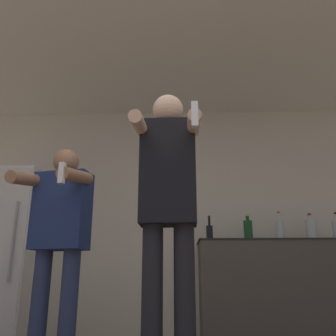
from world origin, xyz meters
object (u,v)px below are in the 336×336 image
Objects in this scene: refrigerator at (8,253)px; bottle_short_whiskey at (248,230)px; bottle_dark_rum at (280,230)px; bottle_tall_gin at (210,232)px; bottle_green_wine at (311,229)px; person_woman_foreground at (168,200)px; person_man_side at (59,228)px.

refrigerator reaches higher than bottle_short_whiskey.
refrigerator is 2.81m from bottle_dark_rum.
bottle_short_whiskey is (0.40, -0.00, 0.02)m from bottle_tall_gin.
bottle_dark_rum reaches higher than bottle_short_whiskey.
bottle_green_wine is 0.17× the size of person_woman_foreground.
bottle_short_whiskey is at bearing 180.00° from bottle_dark_rum.
person_woman_foreground reaches higher than bottle_dark_rum.
bottle_green_wine is at bearing -0.00° from bottle_short_whiskey.
person_woman_foreground is at bearing -113.88° from bottle_short_whiskey.
person_man_side reaches higher than bottle_tall_gin.
bottle_green_wine is 1.01× the size of bottle_short_whiskey.
bottle_green_wine is at bearing 29.05° from person_man_side.
person_woman_foreground reaches higher than bottle_tall_gin.
bottle_short_whiskey is at bearing 38.06° from person_man_side.
person_woman_foreground reaches higher than bottle_green_wine.
person_man_side is at bearing -133.64° from bottle_tall_gin.
bottle_tall_gin is at bearing 77.83° from person_woman_foreground.
bottle_green_wine is 0.19× the size of person_man_side.
refrigerator is 3.13m from bottle_green_wine.
bottle_green_wine is 1.05m from bottle_tall_gin.
refrigerator is 6.19× the size of bottle_tall_gin.
bottle_tall_gin is at bearing 180.00° from bottle_dark_rum.
bottle_green_wine is 0.65m from bottle_short_whiskey.
person_woman_foreground reaches higher than refrigerator.
person_woman_foreground is (-0.78, -1.77, -0.07)m from bottle_short_whiskey.
bottle_short_whiskey is 0.33m from bottle_dark_rum.
bottle_dark_rum is at bearing 0.00° from bottle_short_whiskey.
person_man_side reaches higher than bottle_green_wine.
bottle_dark_rum is 2.29m from person_man_side.
refrigerator reaches higher than bottle_dark_rum.
refrigerator reaches higher than person_man_side.
refrigerator is at bearing -178.62° from bottle_green_wine.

